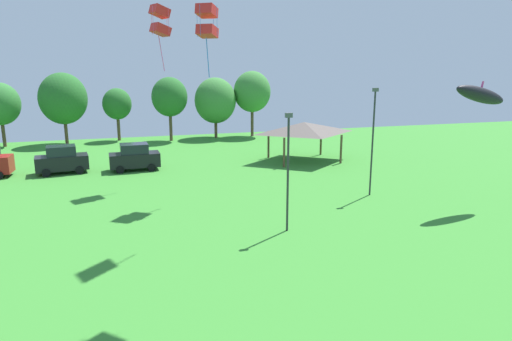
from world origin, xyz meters
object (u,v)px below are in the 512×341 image
parked_car_third_from_left (135,157)px  treeline_tree_3 (117,104)px  treeline_tree_1 (0,104)px  treeline_tree_2 (63,99)px  kite_flying_5 (207,21)px  treeline_tree_5 (215,101)px  light_post_0 (373,137)px  kite_flying_6 (480,95)px  park_pavilion (304,128)px  light_post_2 (288,166)px  treeline_tree_4 (170,97)px  kite_flying_7 (160,21)px  parked_car_second_from_left (62,160)px  treeline_tree_6 (252,92)px

parked_car_third_from_left → treeline_tree_3: treeline_tree_3 is taller
treeline_tree_1 → treeline_tree_2: treeline_tree_2 is taller
kite_flying_5 → treeline_tree_5: 26.73m
parked_car_third_from_left → treeline_tree_2: (-6.82, 16.02, 3.98)m
light_post_0 → treeline_tree_1: bearing=134.5°
kite_flying_6 → light_post_0: 6.83m
park_pavilion → kite_flying_5: bearing=-139.8°
light_post_2 → treeline_tree_4: bearing=94.2°
kite_flying_5 → treeline_tree_3: (-5.77, 26.39, -7.08)m
kite_flying_6 → treeline_tree_4: bearing=115.6°
light_post_0 → treeline_tree_4: treeline_tree_4 is taller
kite_flying_7 → treeline_tree_4: kite_flying_7 is taller
treeline_tree_5 → kite_flying_7: bearing=-111.8°
treeline_tree_2 → kite_flying_5: bearing=-65.6°
kite_flying_5 → treeline_tree_5: bearing=77.2°
kite_flying_5 → light_post_2: 11.57m
light_post_2 → treeline_tree_2: size_ratio=0.79×
parked_car_second_from_left → light_post_0: 24.77m
treeline_tree_6 → park_pavilion: bearing=-89.1°
parked_car_third_from_left → treeline_tree_5: 19.28m
parked_car_second_from_left → park_pavilion: size_ratio=0.60×
light_post_0 → treeline_tree_6: size_ratio=0.90×
parked_car_second_from_left → treeline_tree_4: 18.36m
kite_flying_6 → treeline_tree_1: bearing=135.4°
kite_flying_7 → treeline_tree_4: bearing=82.5°
treeline_tree_6 → treeline_tree_2: bearing=179.3°
kite_flying_6 → light_post_2: bearing=-175.4°
park_pavilion → light_post_0: size_ratio=0.98×
parked_car_second_from_left → treeline_tree_4: treeline_tree_4 is taller
light_post_0 → light_post_2: 9.28m
parked_car_third_from_left → light_post_0: 19.81m
light_post_2 → kite_flying_6: bearing=4.6°
light_post_2 → treeline_tree_5: treeline_tree_5 is taller
kite_flying_6 → park_pavilion: kite_flying_6 is taller
kite_flying_7 → treeline_tree_2: size_ratio=0.58×
kite_flying_7 → treeline_tree_1: 26.76m
park_pavilion → treeline_tree_2: bearing=143.5°
parked_car_second_from_left → treeline_tree_6: bearing=29.2°
kite_flying_5 → kite_flying_7: size_ratio=0.98×
light_post_0 → light_post_2: size_ratio=1.15×
kite_flying_6 → light_post_0: size_ratio=0.59×
kite_flying_5 → kite_flying_7: kite_flying_7 is taller
parked_car_second_from_left → parked_car_third_from_left: 5.79m
treeline_tree_6 → treeline_tree_1: bearing=179.2°
kite_flying_7 → treeline_tree_1: (-15.38, 20.71, -7.11)m
parked_car_second_from_left → light_post_0: size_ratio=0.59×
parked_car_second_from_left → treeline_tree_2: treeline_tree_2 is taller
light_post_0 → treeline_tree_2: 36.00m
kite_flying_5 → treeline_tree_1: (-17.83, 25.46, -6.72)m
park_pavilion → treeline_tree_1: 32.92m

